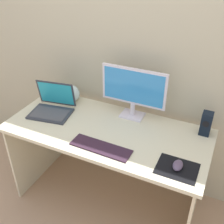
# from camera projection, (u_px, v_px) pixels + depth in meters

# --- Properties ---
(ground_plane) EXTENTS (8.00, 8.00, 0.00)m
(ground_plane) POSITION_uv_depth(u_px,v_px,m) (107.00, 198.00, 2.41)
(ground_plane) COLOR tan
(wall_back) EXTENTS (6.00, 0.04, 2.50)m
(wall_back) POSITION_uv_depth(u_px,v_px,m) (130.00, 46.00, 2.07)
(wall_back) COLOR #BAB294
(wall_back) RESTS_ON ground_plane
(desk) EXTENTS (1.50, 0.68, 0.75)m
(desk) POSITION_uv_depth(u_px,v_px,m) (107.00, 145.00, 2.09)
(desk) COLOR beige
(desk) RESTS_ON ground_plane
(monitor) EXTENTS (0.51, 0.14, 0.40)m
(monitor) POSITION_uv_depth(u_px,v_px,m) (133.00, 90.00, 2.04)
(monitor) COLOR silver
(monitor) RESTS_ON desk
(speaker_right) EXTENTS (0.07, 0.08, 0.17)m
(speaker_right) POSITION_uv_depth(u_px,v_px,m) (206.00, 124.00, 1.92)
(speaker_right) COLOR black
(speaker_right) RESTS_ON desk
(laptop) EXTENTS (0.36, 0.32, 0.23)m
(laptop) POSITION_uv_depth(u_px,v_px,m) (52.00, 107.00, 2.19)
(laptop) COLOR #2F323C
(laptop) RESTS_ON desk
(fishbowl) EXTENTS (0.15, 0.15, 0.15)m
(fishbowl) POSITION_uv_depth(u_px,v_px,m) (71.00, 94.00, 2.33)
(fishbowl) COLOR silver
(fishbowl) RESTS_ON desk
(keyboard_external) EXTENTS (0.42, 0.14, 0.01)m
(keyboard_external) POSITION_uv_depth(u_px,v_px,m) (101.00, 147.00, 1.82)
(keyboard_external) COLOR #2E1A2A
(keyboard_external) RESTS_ON desk
(mousepad) EXTENTS (0.25, 0.20, 0.00)m
(mousepad) POSITION_uv_depth(u_px,v_px,m) (177.00, 168.00, 1.66)
(mousepad) COLOR black
(mousepad) RESTS_ON desk
(mouse) EXTENTS (0.06, 0.10, 0.04)m
(mouse) POSITION_uv_depth(u_px,v_px,m) (178.00, 165.00, 1.66)
(mouse) COLOR #514259
(mouse) RESTS_ON mousepad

